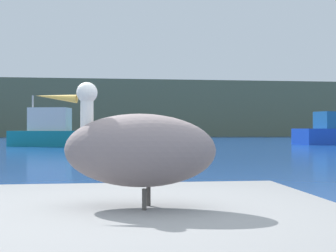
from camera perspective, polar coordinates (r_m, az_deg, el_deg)
hillside_backdrop at (r=76.82m, az=-6.60°, el=2.10°), size 140.00×16.04×9.20m
pelican at (r=2.98m, az=-4.05°, el=-3.05°), size 1.30×0.71×0.87m
fishing_boat_teal at (r=32.25m, az=-14.13°, el=-0.90°), size 7.76×3.55×3.68m
fishing_boat_blue at (r=38.02m, az=20.81°, el=-0.83°), size 7.00×3.80×5.52m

